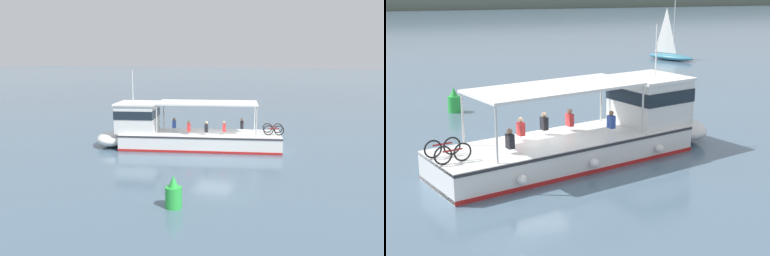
# 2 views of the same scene
# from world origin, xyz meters

# --- Properties ---
(ground_plane) EXTENTS (400.00, 400.00, 0.00)m
(ground_plane) POSITION_xyz_m (0.00, 0.00, 0.00)
(ground_plane) COLOR slate
(ferry_main) EXTENTS (13.05, 6.70, 5.32)m
(ferry_main) POSITION_xyz_m (2.74, -0.13, 1.02)
(ferry_main) COLOR white
(ferry_main) RESTS_ON ground
(sailboat_mid_channel) EXTENTS (3.47, 4.90, 5.40)m
(sailboat_mid_channel) POSITION_xyz_m (19.31, 25.71, 0.54)
(sailboat_mid_channel) COLOR teal
(sailboat_mid_channel) RESTS_ON ground
(channel_buoy) EXTENTS (0.70, 0.70, 1.40)m
(channel_buoy) POSITION_xyz_m (-1.99, 10.18, 0.57)
(channel_buoy) COLOR green
(channel_buoy) RESTS_ON ground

